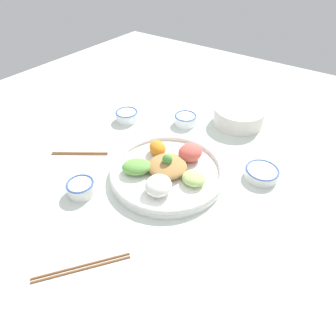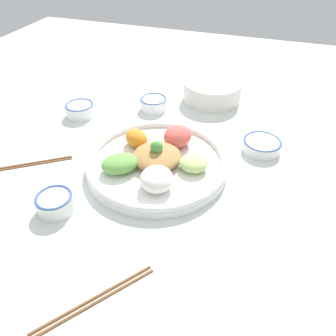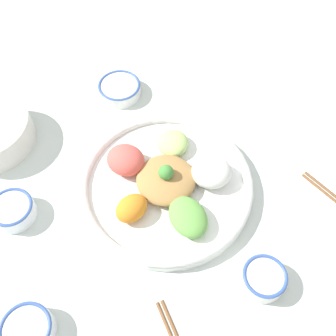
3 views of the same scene
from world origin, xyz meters
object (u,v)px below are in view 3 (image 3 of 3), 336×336
object	(u,v)px
rice_bowl_blue	(120,89)
salad_platter	(166,183)
rice_bowl_plain	(13,210)
serving_spoon_main	(244,95)
sauce_bowl_red	(264,278)
sauce_bowl_dark	(28,330)

from	to	relation	value
rice_bowl_blue	salad_platter	bearing A→B (deg)	-56.06
salad_platter	rice_bowl_blue	xyz separation A→B (m)	(-0.18, 0.26, -0.01)
rice_bowl_plain	serving_spoon_main	world-z (taller)	rice_bowl_plain
salad_platter	rice_bowl_blue	world-z (taller)	salad_platter
rice_bowl_plain	serving_spoon_main	xyz separation A→B (m)	(0.46, 0.45, -0.02)
salad_platter	rice_bowl_blue	size ratio (longest dim) A/B	3.47
sauce_bowl_red	rice_bowl_blue	xyz separation A→B (m)	(-0.40, 0.44, -0.00)
salad_platter	sauce_bowl_dark	distance (m)	0.40
rice_bowl_blue	serving_spoon_main	bearing A→B (deg)	9.84
serving_spoon_main	rice_bowl_plain	bearing A→B (deg)	44.70
rice_bowl_blue	rice_bowl_plain	distance (m)	0.41
serving_spoon_main	salad_platter	bearing A→B (deg)	65.64
sauce_bowl_dark	serving_spoon_main	distance (m)	0.75
sauce_bowl_dark	serving_spoon_main	bearing A→B (deg)	63.38
rice_bowl_plain	sauce_bowl_red	bearing A→B (deg)	-5.00
rice_bowl_blue	rice_bowl_plain	xyz separation A→B (m)	(-0.13, -0.39, 0.00)
sauce_bowl_red	rice_bowl_blue	bearing A→B (deg)	132.65
salad_platter	sauce_bowl_red	world-z (taller)	salad_platter
rice_bowl_blue	sauce_bowl_dark	world-z (taller)	sauce_bowl_dark
rice_bowl_plain	serving_spoon_main	size ratio (longest dim) A/B	0.73
sauce_bowl_red	rice_bowl_blue	distance (m)	0.59
salad_platter	rice_bowl_blue	distance (m)	0.32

